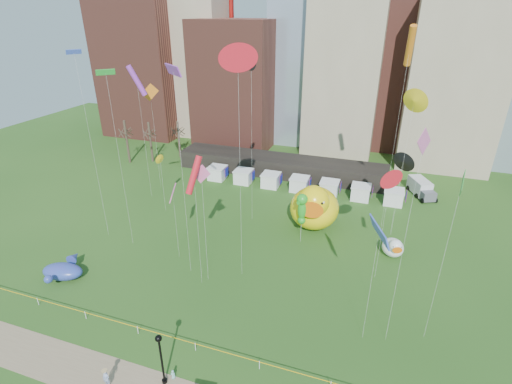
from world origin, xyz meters
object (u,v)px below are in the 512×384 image
at_px(whale_inflatable, 63,270).
at_px(small_duck, 393,247).
at_px(toddler, 173,374).
at_px(box_truck, 421,188).
at_px(big_duck, 314,206).
at_px(lamppost, 161,354).
at_px(seahorse_purple, 307,205).
at_px(woman, 106,379).
at_px(seahorse_green, 302,207).

bearing_deg(whale_inflatable, small_duck, 14.15).
xyz_separation_m(whale_inflatable, toddler, (18.48, -7.76, -0.48)).
relative_size(small_duck, box_truck, 0.61).
distance_m(big_duck, lamppost, 29.27).
relative_size(seahorse_purple, woman, 2.98).
bearing_deg(toddler, big_duck, 75.67).
height_order(big_duck, seahorse_purple, big_duck).
bearing_deg(woman, seahorse_purple, 71.36).
bearing_deg(seahorse_purple, small_duck, -29.13).
relative_size(big_duck, seahorse_green, 1.37).
distance_m(seahorse_green, toddler, 24.75).
height_order(small_duck, box_truck, small_duck).
distance_m(small_duck, whale_inflatable, 38.84).
height_order(seahorse_purple, whale_inflatable, seahorse_purple).
bearing_deg(lamppost, seahorse_green, 76.87).
xyz_separation_m(seahorse_green, seahorse_purple, (0.03, 3.30, -1.45)).
relative_size(seahorse_green, box_truck, 1.10).
relative_size(small_duck, seahorse_green, 0.55).
distance_m(small_duck, lamppost, 30.25).
bearing_deg(seahorse_purple, woman, -124.15).
height_order(whale_inflatable, woman, whale_inflatable).
xyz_separation_m(seahorse_purple, lamppost, (-5.70, -27.59, -0.53)).
distance_m(seahorse_green, lamppost, 25.02).
xyz_separation_m(seahorse_green, whale_inflatable, (-23.66, -15.98, -4.24)).
xyz_separation_m(seahorse_green, woman, (-9.81, -26.12, -4.29)).
relative_size(big_duck, small_duck, 2.48).
relative_size(big_duck, woman, 5.51).
relative_size(seahorse_green, seahorse_purple, 1.35).
relative_size(box_truck, toddler, 7.18).
height_order(lamppost, toddler, lamppost).
xyz_separation_m(big_duck, woman, (-10.62, -30.37, -2.37)).
bearing_deg(seahorse_green, lamppost, -90.31).
xyz_separation_m(woman, toddler, (4.62, 2.39, -0.42)).
distance_m(big_duck, small_duck, 11.45).
relative_size(seahorse_green, toddler, 7.87).
relative_size(seahorse_purple, lamppost, 0.98).
bearing_deg(box_truck, whale_inflatable, -161.97).
height_order(big_duck, seahorse_green, big_duck).
xyz_separation_m(small_duck, toddler, (-16.66, -24.30, -0.79)).
distance_m(small_duck, toddler, 29.47).
distance_m(big_duck, whale_inflatable, 31.84).
bearing_deg(woman, box_truck, 61.32).
distance_m(seahorse_purple, box_truck, 22.99).
bearing_deg(box_truck, seahorse_green, -152.07).
distance_m(seahorse_purple, woman, 31.15).
height_order(box_truck, toddler, box_truck).
bearing_deg(small_duck, toddler, -138.53).
xyz_separation_m(small_duck, lamppost, (-17.14, -24.85, 1.94)).
bearing_deg(big_duck, woman, -114.57).
distance_m(box_truck, woman, 52.76).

